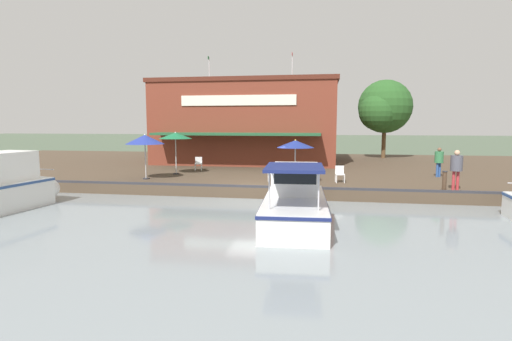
{
  "coord_description": "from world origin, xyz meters",
  "views": [
    {
      "loc": [
        18.23,
        3.04,
        3.6
      ],
      "look_at": [
        -1.0,
        -0.16,
        1.3
      ],
      "focal_mm": 28.0,
      "sensor_mm": 36.0,
      "label": 1
    }
  ],
  "objects_px": {
    "waterfront_restaurant": "(250,122)",
    "patio_umbrella_by_entrance": "(295,144)",
    "person_at_quay_edge": "(439,159)",
    "tree_upstream_bank": "(383,108)",
    "cafe_chair_facing_river": "(340,173)",
    "mooring_post": "(444,181)",
    "patio_umbrella_mid_patio_right": "(145,140)",
    "tree_downstream_bank": "(173,103)",
    "cafe_chair_far_corner_seat": "(199,163)",
    "motorboat_nearest_quay": "(295,200)",
    "person_near_entrance": "(456,165)",
    "cafe_chair_beside_entrance": "(272,172)",
    "patio_umbrella_back_row": "(175,136)"
  },
  "relations": [
    {
      "from": "waterfront_restaurant",
      "to": "patio_umbrella_by_entrance",
      "type": "xyz_separation_m",
      "value": [
        11.76,
        4.43,
        -1.12
      ]
    },
    {
      "from": "person_at_quay_edge",
      "to": "tree_upstream_bank",
      "type": "relative_size",
      "value": 0.25
    },
    {
      "from": "cafe_chair_facing_river",
      "to": "mooring_post",
      "type": "relative_size",
      "value": 0.92
    },
    {
      "from": "cafe_chair_facing_river",
      "to": "patio_umbrella_mid_patio_right",
      "type": "bearing_deg",
      "value": -87.36
    },
    {
      "from": "tree_downstream_bank",
      "to": "person_at_quay_edge",
      "type": "bearing_deg",
      "value": 56.02
    },
    {
      "from": "patio_umbrella_mid_patio_right",
      "to": "tree_upstream_bank",
      "type": "height_order",
      "value": "tree_upstream_bank"
    },
    {
      "from": "tree_upstream_bank",
      "to": "tree_downstream_bank",
      "type": "xyz_separation_m",
      "value": [
        -2.03,
        -19.77,
        0.68
      ]
    },
    {
      "from": "cafe_chair_far_corner_seat",
      "to": "tree_downstream_bank",
      "type": "bearing_deg",
      "value": -152.95
    },
    {
      "from": "tree_upstream_bank",
      "to": "waterfront_restaurant",
      "type": "bearing_deg",
      "value": -68.67
    },
    {
      "from": "person_at_quay_edge",
      "to": "motorboat_nearest_quay",
      "type": "height_order",
      "value": "motorboat_nearest_quay"
    },
    {
      "from": "patio_umbrella_mid_patio_right",
      "to": "person_near_entrance",
      "type": "distance_m",
      "value": 15.46
    },
    {
      "from": "person_at_quay_edge",
      "to": "tree_downstream_bank",
      "type": "distance_m",
      "value": 25.81
    },
    {
      "from": "cafe_chair_beside_entrance",
      "to": "tree_upstream_bank",
      "type": "bearing_deg",
      "value": 153.5
    },
    {
      "from": "patio_umbrella_mid_patio_right",
      "to": "cafe_chair_beside_entrance",
      "type": "height_order",
      "value": "patio_umbrella_mid_patio_right"
    },
    {
      "from": "motorboat_nearest_quay",
      "to": "tree_downstream_bank",
      "type": "height_order",
      "value": "tree_downstream_bank"
    },
    {
      "from": "patio_umbrella_by_entrance",
      "to": "cafe_chair_far_corner_seat",
      "type": "xyz_separation_m",
      "value": [
        -4.73,
        -6.54,
        -1.5
      ]
    },
    {
      "from": "patio_umbrella_by_entrance",
      "to": "cafe_chair_facing_river",
      "type": "height_order",
      "value": "patio_umbrella_by_entrance"
    },
    {
      "from": "waterfront_restaurant",
      "to": "tree_downstream_bank",
      "type": "relative_size",
      "value": 1.94
    },
    {
      "from": "waterfront_restaurant",
      "to": "person_near_entrance",
      "type": "xyz_separation_m",
      "value": [
        12.65,
        11.72,
        -1.95
      ]
    },
    {
      "from": "motorboat_nearest_quay",
      "to": "tree_upstream_bank",
      "type": "xyz_separation_m",
      "value": [
        -21.39,
        6.05,
        4.14
      ]
    },
    {
      "from": "cafe_chair_far_corner_seat",
      "to": "person_near_entrance",
      "type": "height_order",
      "value": "person_near_entrance"
    },
    {
      "from": "patio_umbrella_mid_patio_right",
      "to": "cafe_chair_beside_entrance",
      "type": "bearing_deg",
      "value": 93.04
    },
    {
      "from": "cafe_chair_facing_river",
      "to": "person_near_entrance",
      "type": "bearing_deg",
      "value": 72.17
    },
    {
      "from": "cafe_chair_far_corner_seat",
      "to": "person_near_entrance",
      "type": "bearing_deg",
      "value": 67.9
    },
    {
      "from": "tree_upstream_bank",
      "to": "patio_umbrella_by_entrance",
      "type": "bearing_deg",
      "value": -21.89
    },
    {
      "from": "patio_umbrella_back_row",
      "to": "motorboat_nearest_quay",
      "type": "xyz_separation_m",
      "value": [
        7.94,
        7.61,
        -2.09
      ]
    },
    {
      "from": "waterfront_restaurant",
      "to": "cafe_chair_beside_entrance",
      "type": "height_order",
      "value": "waterfront_restaurant"
    },
    {
      "from": "patio_umbrella_back_row",
      "to": "cafe_chair_facing_river",
      "type": "distance_m",
      "value": 9.81
    },
    {
      "from": "motorboat_nearest_quay",
      "to": "tree_downstream_bank",
      "type": "distance_m",
      "value": 27.57
    },
    {
      "from": "patio_umbrella_mid_patio_right",
      "to": "cafe_chair_beside_entrance",
      "type": "distance_m",
      "value": 7.06
    },
    {
      "from": "cafe_chair_beside_entrance",
      "to": "tree_upstream_bank",
      "type": "distance_m",
      "value": 17.61
    },
    {
      "from": "cafe_chair_facing_river",
      "to": "tree_upstream_bank",
      "type": "relative_size",
      "value": 0.13
    },
    {
      "from": "cafe_chair_beside_entrance",
      "to": "motorboat_nearest_quay",
      "type": "bearing_deg",
      "value": 15.04
    },
    {
      "from": "motorboat_nearest_quay",
      "to": "mooring_post",
      "type": "height_order",
      "value": "motorboat_nearest_quay"
    },
    {
      "from": "patio_umbrella_mid_patio_right",
      "to": "patio_umbrella_back_row",
      "type": "distance_m",
      "value": 2.45
    },
    {
      "from": "waterfront_restaurant",
      "to": "person_at_quay_edge",
      "type": "distance_m",
      "value": 14.76
    },
    {
      "from": "cafe_chair_far_corner_seat",
      "to": "mooring_post",
      "type": "relative_size",
      "value": 0.92
    },
    {
      "from": "cafe_chair_facing_river",
      "to": "cafe_chair_beside_entrance",
      "type": "relative_size",
      "value": 1.0
    },
    {
      "from": "cafe_chair_beside_entrance",
      "to": "cafe_chair_facing_river",
      "type": "bearing_deg",
      "value": 91.85
    },
    {
      "from": "person_near_entrance",
      "to": "tree_downstream_bank",
      "type": "bearing_deg",
      "value": -132.53
    },
    {
      "from": "mooring_post",
      "to": "tree_upstream_bank",
      "type": "bearing_deg",
      "value": -179.14
    },
    {
      "from": "person_at_quay_edge",
      "to": "motorboat_nearest_quay",
      "type": "xyz_separation_m",
      "value": [
        9.17,
        -7.44,
        -0.84
      ]
    },
    {
      "from": "tree_upstream_bank",
      "to": "tree_downstream_bank",
      "type": "relative_size",
      "value": 0.96
    },
    {
      "from": "cafe_chair_facing_river",
      "to": "motorboat_nearest_quay",
      "type": "distance_m",
      "value": 6.41
    },
    {
      "from": "patio_umbrella_back_row",
      "to": "person_at_quay_edge",
      "type": "relative_size",
      "value": 1.51
    },
    {
      "from": "tree_upstream_bank",
      "to": "cafe_chair_facing_river",
      "type": "bearing_deg",
      "value": -15.34
    },
    {
      "from": "person_near_entrance",
      "to": "person_at_quay_edge",
      "type": "height_order",
      "value": "person_near_entrance"
    },
    {
      "from": "tree_upstream_bank",
      "to": "mooring_post",
      "type": "bearing_deg",
      "value": 0.86
    },
    {
      "from": "waterfront_restaurant",
      "to": "tree_downstream_bank",
      "type": "distance_m",
      "value": 11.06
    },
    {
      "from": "motorboat_nearest_quay",
      "to": "tree_upstream_bank",
      "type": "distance_m",
      "value": 22.61
    }
  ]
}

